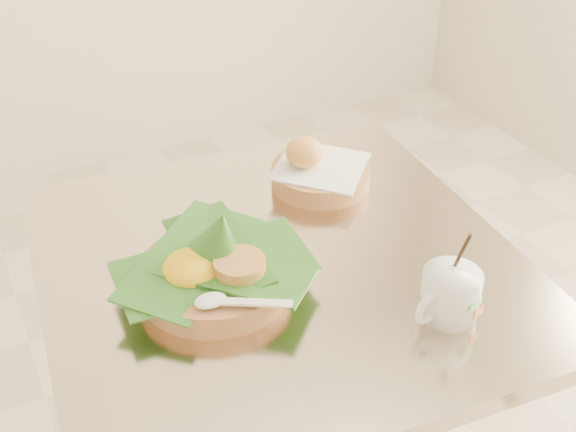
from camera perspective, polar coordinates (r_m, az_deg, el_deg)
name	(u,v)px	position (r m, az deg, el deg)	size (l,w,h in m)	color
cafe_table	(280,364)	(1.24, -0.60, -11.60)	(0.76, 0.76, 0.75)	gray
rice_basket	(214,267)	(1.02, -5.84, -4.03)	(0.28, 0.28, 0.14)	tan
bread_basket	(318,171)	(1.26, 2.38, 3.58)	(0.21, 0.21, 0.09)	tan
coffee_mug	(449,293)	(1.00, 12.63, -5.99)	(0.11, 0.08, 0.14)	white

